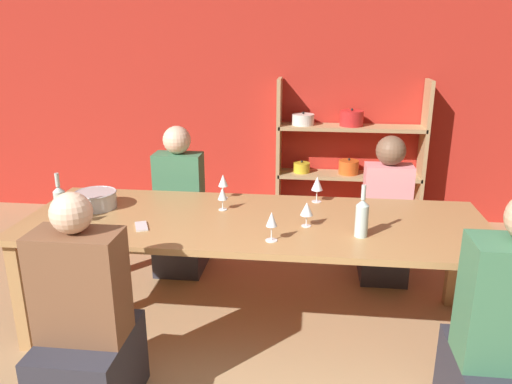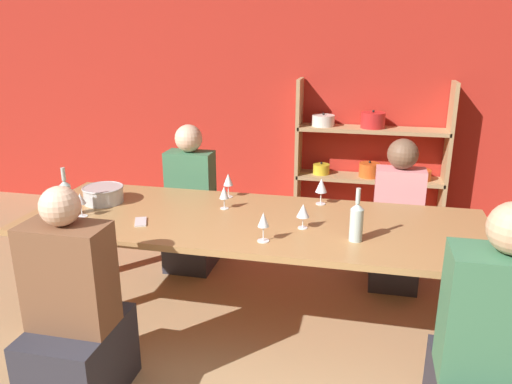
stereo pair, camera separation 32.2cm
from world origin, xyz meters
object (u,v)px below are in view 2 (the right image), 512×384
at_px(wine_glass_empty_b, 263,221).
at_px(person_near_a, 75,326).
at_px(wine_bottle_dark, 357,221).
at_px(shelf_unit, 371,170).
at_px(wine_glass_red_b, 80,200).
at_px(dining_table, 253,229).
at_px(wine_glass_white_b, 224,193).
at_px(cell_phone, 141,222).
at_px(wine_glass_empty_a, 303,211).
at_px(wine_bottle_green, 66,197).
at_px(wine_glass_white_a, 228,180).
at_px(person_near_b, 489,380).
at_px(person_far_b, 396,230).
at_px(mixing_bowl, 103,194).
at_px(wine_glass_red_a, 321,186).
at_px(person_far_a, 192,215).

xyz_separation_m(wine_glass_empty_b, person_near_a, (-0.89, -0.55, -0.46)).
bearing_deg(wine_bottle_dark, wine_glass_empty_b, -166.35).
bearing_deg(wine_glass_empty_b, shelf_unit, 75.52).
bearing_deg(wine_glass_red_b, shelf_unit, 50.39).
distance_m(dining_table, person_near_a, 1.19).
relative_size(wine_glass_white_b, wine_glass_empty_b, 0.90).
xyz_separation_m(wine_glass_white_b, cell_phone, (-0.44, -0.36, -0.10)).
bearing_deg(wine_glass_empty_a, wine_bottle_dark, -20.98).
height_order(wine_bottle_green, wine_glass_empty_a, wine_bottle_green).
height_order(wine_glass_empty_a, wine_glass_white_a, wine_glass_white_a).
height_order(wine_bottle_dark, person_near_b, person_near_b).
bearing_deg(wine_bottle_green, person_near_b, -16.09).
distance_m(wine_glass_white_b, person_far_b, 1.43).
bearing_deg(mixing_bowl, person_near_a, -71.06).
relative_size(wine_glass_red_b, person_near_b, 0.12).
bearing_deg(wine_bottle_dark, wine_glass_red_b, 179.77).
relative_size(wine_glass_white_a, cell_phone, 1.06).
bearing_deg(person_near_b, mixing_bowl, 157.07).
height_order(wine_glass_red_b, person_near_b, person_near_b).
bearing_deg(wine_glass_red_b, wine_bottle_green, -179.97).
height_order(wine_glass_red_a, wine_glass_red_b, wine_glass_red_a).
xyz_separation_m(wine_bottle_green, wine_glass_white_a, (0.92, 0.59, -0.00)).
height_order(wine_glass_red_a, cell_phone, wine_glass_red_a).
bearing_deg(wine_glass_empty_a, wine_glass_red_b, -175.34).
bearing_deg(mixing_bowl, person_far_a, 61.30).
distance_m(wine_glass_empty_b, person_far_b, 1.49).
bearing_deg(person_far_b, wine_glass_white_a, 20.01).
height_order(wine_bottle_dark, wine_glass_red_a, wine_bottle_dark).
bearing_deg(wine_glass_empty_a, wine_glass_red_a, 82.41).
height_order(cell_phone, person_far_a, person_far_a).
xyz_separation_m(wine_glass_red_b, person_near_b, (2.35, -0.71, -0.42)).
bearing_deg(wine_glass_empty_a, person_near_b, -41.38).
bearing_deg(wine_glass_red_b, wine_glass_white_a, 35.91).
bearing_deg(wine_glass_red_a, wine_glass_white_a, 179.55).
distance_m(dining_table, person_far_a, 1.09).
height_order(wine_bottle_green, person_far_b, person_far_b).
relative_size(mixing_bowl, wine_glass_red_a, 1.53).
relative_size(dining_table, wine_bottle_green, 9.15).
distance_m(wine_bottle_dark, person_near_b, 1.02).
bearing_deg(person_near_b, wine_glass_red_a, 123.99).
xyz_separation_m(wine_bottle_green, person_near_a, (0.43, -0.68, -0.46)).
xyz_separation_m(wine_glass_empty_b, person_far_a, (-0.84, 1.12, -0.44)).
xyz_separation_m(wine_bottle_dark, wine_glass_red_a, (-0.26, 0.59, 0.01)).
height_order(wine_bottle_dark, wine_glass_red_b, wine_bottle_dark).
bearing_deg(wine_bottle_dark, dining_table, 162.65).
xyz_separation_m(wine_glass_white_a, person_far_a, (-0.44, 0.40, -0.44)).
height_order(wine_bottle_dark, cell_phone, wine_bottle_dark).
xyz_separation_m(wine_glass_empty_a, cell_phone, (-1.00, -0.13, -0.11)).
xyz_separation_m(wine_glass_empty_b, cell_phone, (-0.81, 0.11, -0.12)).
relative_size(wine_glass_red_a, person_far_b, 0.16).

